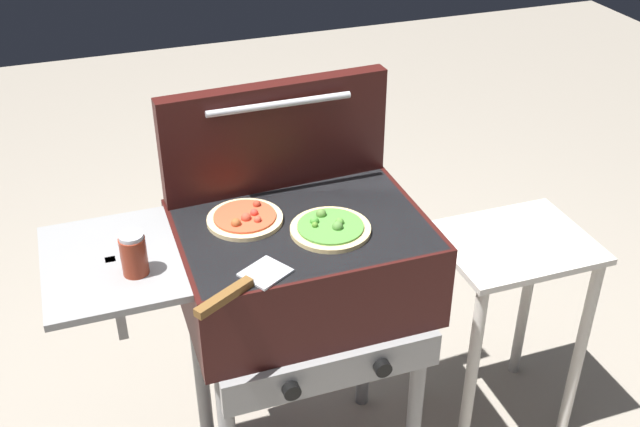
% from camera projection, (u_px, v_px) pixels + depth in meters
% --- Properties ---
extents(grill, '(0.96, 0.53, 0.90)m').
position_uv_depth(grill, '(298.00, 271.00, 2.03)').
color(grill, '#38110F').
rests_on(grill, ground_plane).
extents(grill_lid_open, '(0.63, 0.09, 0.30)m').
position_uv_depth(grill_lid_open, '(276.00, 135.00, 2.05)').
color(grill_lid_open, '#38110F').
rests_on(grill_lid_open, grill).
extents(pizza_pepperoni, '(0.20, 0.20, 0.03)m').
position_uv_depth(pizza_pepperoni, '(245.00, 218.00, 1.96)').
color(pizza_pepperoni, beige).
rests_on(pizza_pepperoni, grill).
extents(pizza_veggie, '(0.20, 0.20, 0.04)m').
position_uv_depth(pizza_veggie, '(330.00, 228.00, 1.92)').
color(pizza_veggie, '#E0C17F').
rests_on(pizza_veggie, grill).
extents(sauce_jar, '(0.06, 0.06, 0.11)m').
position_uv_depth(sauce_jar, '(134.00, 254.00, 1.75)').
color(sauce_jar, maroon).
rests_on(sauce_jar, grill).
extents(spatula, '(0.25, 0.18, 0.02)m').
position_uv_depth(spatula, '(242.00, 287.00, 1.72)').
color(spatula, '#B7BABF').
rests_on(spatula, grill).
extents(prep_table, '(0.44, 0.36, 0.70)m').
position_uv_depth(prep_table, '(507.00, 293.00, 2.35)').
color(prep_table, beige).
rests_on(prep_table, ground_plane).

